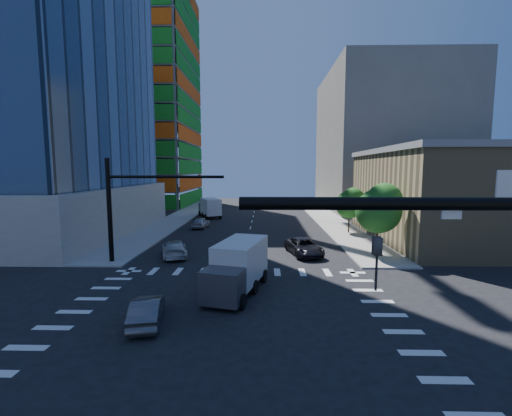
{
  "coord_description": "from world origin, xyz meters",
  "views": [
    {
      "loc": [
        1.95,
        -17.64,
        8.15
      ],
      "look_at": [
        1.32,
        8.0,
        5.28
      ],
      "focal_mm": 24.0,
      "sensor_mm": 36.0,
      "label": 1
    }
  ],
  "objects": [
    {
      "name": "ground",
      "position": [
        0.0,
        0.0,
        0.0
      ],
      "size": [
        160.0,
        160.0,
        0.0
      ],
      "primitive_type": "plane",
      "color": "black",
      "rests_on": "ground"
    },
    {
      "name": "road_markings",
      "position": [
        0.0,
        0.0,
        0.01
      ],
      "size": [
        20.0,
        20.0,
        0.01
      ],
      "primitive_type": "cube",
      "color": "silver",
      "rests_on": "ground"
    },
    {
      "name": "sidewalk_ne",
      "position": [
        12.5,
        40.0,
        0.07
      ],
      "size": [
        5.0,
        60.0,
        0.15
      ],
      "primitive_type": "cube",
      "color": "gray",
      "rests_on": "ground"
    },
    {
      "name": "sidewalk_nw",
      "position": [
        -12.5,
        40.0,
        0.07
      ],
      "size": [
        5.0,
        60.0,
        0.15
      ],
      "primitive_type": "cube",
      "color": "gray",
      "rests_on": "ground"
    },
    {
      "name": "construction_building",
      "position": [
        -27.41,
        61.93,
        24.61
      ],
      "size": [
        25.16,
        34.5,
        70.6
      ],
      "color": "slate",
      "rests_on": "ground"
    },
    {
      "name": "commercial_building",
      "position": [
        25.0,
        22.0,
        5.31
      ],
      "size": [
        20.5,
        22.5,
        10.6
      ],
      "color": "#927F54",
      "rests_on": "ground"
    },
    {
      "name": "bg_building_ne",
      "position": [
        27.0,
        55.0,
        14.0
      ],
      "size": [
        24.0,
        30.0,
        28.0
      ],
      "primitive_type": "cube",
      "color": "#625E58",
      "rests_on": "ground"
    },
    {
      "name": "signal_mast_nw",
      "position": [
        -10.0,
        11.5,
        5.49
      ],
      "size": [
        10.2,
        0.4,
        9.0
      ],
      "color": "black",
      "rests_on": "sidewalk_nw"
    },
    {
      "name": "tree_south",
      "position": [
        12.63,
        13.9,
        4.69
      ],
      "size": [
        4.16,
        4.16,
        6.82
      ],
      "color": "#382316",
      "rests_on": "sidewalk_ne"
    },
    {
      "name": "tree_north",
      "position": [
        12.93,
        25.9,
        3.99
      ],
      "size": [
        3.54,
        3.52,
        5.78
      ],
      "color": "#382316",
      "rests_on": "sidewalk_ne"
    },
    {
      "name": "car_nb_far",
      "position": [
        5.79,
        14.72,
        0.78
      ],
      "size": [
        3.73,
        6.03,
        1.56
      ],
      "primitive_type": "imported",
      "rotation": [
        0.0,
        0.0,
        0.22
      ],
      "color": "black",
      "rests_on": "ground"
    },
    {
      "name": "car_sb_near",
      "position": [
        -6.52,
        13.77,
        0.77
      ],
      "size": [
        3.58,
        5.7,
        1.54
      ],
      "primitive_type": "imported",
      "rotation": [
        0.0,
        0.0,
        3.43
      ],
      "color": "silver",
      "rests_on": "ground"
    },
    {
      "name": "car_sb_mid",
      "position": [
        -6.99,
        29.81,
        0.77
      ],
      "size": [
        2.14,
        4.63,
        1.54
      ],
      "primitive_type": "imported",
      "rotation": [
        0.0,
        0.0,
        3.07
      ],
      "color": "#A2A4AA",
      "rests_on": "ground"
    },
    {
      "name": "car_sb_cross",
      "position": [
        -4.28,
        -0.3,
        0.71
      ],
      "size": [
        2.31,
        4.49,
        1.41
      ],
      "primitive_type": "imported",
      "rotation": [
        0.0,
        0.0,
        3.34
      ],
      "color": "#4F4E53",
      "rests_on": "ground"
    },
    {
      "name": "box_truck_near",
      "position": [
        0.09,
        4.23,
        1.47
      ],
      "size": [
        4.19,
        6.81,
        3.33
      ],
      "rotation": [
        0.0,
        0.0,
        -0.25
      ],
      "color": "black",
      "rests_on": "ground"
    },
    {
      "name": "box_truck_far",
      "position": [
        -7.54,
        40.68,
        1.46
      ],
      "size": [
        4.89,
        6.82,
        3.29
      ],
      "rotation": [
        0.0,
        0.0,
        3.54
      ],
      "color": "black",
      "rests_on": "ground"
    }
  ]
}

